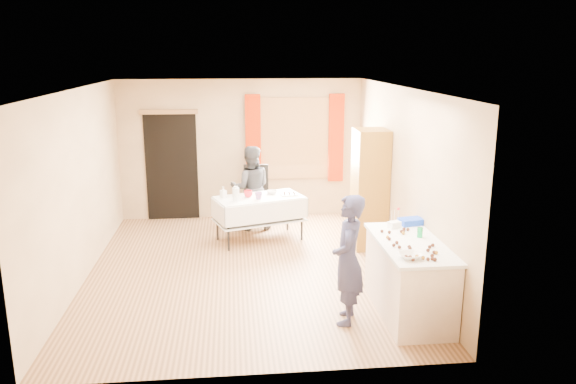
{
  "coord_description": "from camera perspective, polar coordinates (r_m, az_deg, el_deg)",
  "views": [
    {
      "loc": [
        -0.18,
        -7.66,
        3.07
      ],
      "look_at": [
        0.6,
        0.0,
        1.15
      ],
      "focal_mm": 35.0,
      "sensor_mm": 36.0,
      "label": 1
    }
  ],
  "objects": [
    {
      "name": "window_frame",
      "position": [
        10.56,
        0.68,
        5.48
      ],
      "size": [
        1.32,
        0.06,
        1.52
      ],
      "primitive_type": "cube",
      "color": "olive",
      "rests_on": "wall_back"
    },
    {
      "name": "doorway",
      "position": [
        10.66,
        -11.73,
        2.52
      ],
      "size": [
        0.95,
        0.04,
        2.0
      ],
      "primitive_type": "cube",
      "color": "black",
      "rests_on": "floor"
    },
    {
      "name": "wall_front",
      "position": [
        5.21,
        -3.52,
        -5.87
      ],
      "size": [
        4.5,
        0.02,
        2.6
      ],
      "primitive_type": "cube",
      "color": "tan",
      "rests_on": "floor"
    },
    {
      "name": "bottle",
      "position": [
        9.24,
        -6.59,
        -0.02
      ],
      "size": [
        0.17,
        0.17,
        0.19
      ],
      "primitive_type": "imported",
      "rotation": [
        0.0,
        0.0,
        0.62
      ],
      "color": "white",
      "rests_on": "party_table"
    },
    {
      "name": "mixing_bowl",
      "position": [
        6.22,
        12.3,
        -6.35
      ],
      "size": [
        0.3,
        0.3,
        0.06
      ],
      "primitive_type": "imported",
      "rotation": [
        0.0,
        0.0,
        0.14
      ],
      "color": "white",
      "rests_on": "counter"
    },
    {
      "name": "ceiling",
      "position": [
        7.68,
        -4.53,
        10.54
      ],
      "size": [
        4.5,
        5.5,
        0.02
      ],
      "primitive_type": "cube",
      "color": "white",
      "rests_on": "floor"
    },
    {
      "name": "chair",
      "position": [
        10.22,
        -3.3,
        -1.59
      ],
      "size": [
        0.5,
        0.5,
        1.09
      ],
      "rotation": [
        0.0,
        0.0,
        -0.12
      ],
      "color": "black",
      "rests_on": "floor"
    },
    {
      "name": "cake_balls",
      "position": [
        6.57,
        12.42,
        -5.33
      ],
      "size": [
        0.49,
        1.11,
        0.04
      ],
      "color": "#3F2314",
      "rests_on": "counter"
    },
    {
      "name": "floor",
      "position": [
        8.26,
        -4.18,
        -7.92
      ],
      "size": [
        4.5,
        5.5,
        0.02
      ],
      "primitive_type": "cube",
      "color": "#9E7047",
      "rests_on": "ground"
    },
    {
      "name": "wall_back",
      "position": [
        10.57,
        -4.76,
        4.34
      ],
      "size": [
        4.5,
        0.02,
        2.6
      ],
      "primitive_type": "cube",
      "color": "tan",
      "rests_on": "floor"
    },
    {
      "name": "pastry_tray",
      "position": [
        9.37,
        0.14,
        -0.25
      ],
      "size": [
        0.3,
        0.22,
        0.02
      ],
      "primitive_type": "cube",
      "rotation": [
        0.0,
        0.0,
        0.09
      ],
      "color": "white",
      "rests_on": "party_table"
    },
    {
      "name": "girl",
      "position": [
        6.5,
        6.12,
        -6.86
      ],
      "size": [
        0.73,
        0.63,
        1.53
      ],
      "primitive_type": "imported",
      "rotation": [
        0.0,
        0.0,
        -1.82
      ],
      "color": "#202144",
      "rests_on": "floor"
    },
    {
      "name": "party_table",
      "position": [
        9.35,
        -2.92,
        -2.29
      ],
      "size": [
        1.61,
        1.16,
        0.75
      ],
      "rotation": [
        0.0,
        0.0,
        0.32
      ],
      "color": "black",
      "rests_on": "floor"
    },
    {
      "name": "cup_rainbow",
      "position": [
        9.1,
        -3.01,
        -0.39
      ],
      "size": [
        0.24,
        0.24,
        0.11
      ],
      "primitive_type": "imported",
      "rotation": [
        0.0,
        0.0,
        0.63
      ],
      "color": "red",
      "rests_on": "party_table"
    },
    {
      "name": "door_lintel",
      "position": [
        10.47,
        -12.03,
        7.97
      ],
      "size": [
        1.05,
        0.06,
        0.08
      ],
      "primitive_type": "cube",
      "color": "olive",
      "rests_on": "wall_back"
    },
    {
      "name": "cup_red",
      "position": [
        9.25,
        -4.06,
        -0.19
      ],
      "size": [
        0.2,
        0.2,
        0.11
      ],
      "primitive_type": "imported",
      "rotation": [
        0.0,
        0.0,
        0.24
      ],
      "color": "red",
      "rests_on": "party_table"
    },
    {
      "name": "woman",
      "position": [
        9.89,
        -3.81,
        0.41
      ],
      "size": [
        0.75,
        0.59,
        1.5
      ],
      "primitive_type": "imported",
      "rotation": [
        0.0,
        0.0,
        3.16
      ],
      "color": "black",
      "rests_on": "floor"
    },
    {
      "name": "counter",
      "position": [
        6.92,
        12.18,
        -8.53
      ],
      "size": [
        0.75,
        1.58,
        0.91
      ],
      "color": "beige",
      "rests_on": "floor"
    },
    {
      "name": "foam_block",
      "position": [
        7.24,
        10.76,
        -3.27
      ],
      "size": [
        0.18,
        0.15,
        0.08
      ],
      "primitive_type": "cube",
      "rotation": [
        0.0,
        0.0,
        0.43
      ],
      "color": "white",
      "rests_on": "counter"
    },
    {
      "name": "wall_left",
      "position": [
        8.14,
        -20.47,
        0.55
      ],
      "size": [
        0.02,
        5.5,
        2.6
      ],
      "primitive_type": "cube",
      "color": "tan",
      "rests_on": "floor"
    },
    {
      "name": "wall_right",
      "position": [
        8.23,
        11.58,
        1.31
      ],
      "size": [
        0.02,
        5.5,
        2.6
      ],
      "primitive_type": "cube",
      "color": "tan",
      "rests_on": "floor"
    },
    {
      "name": "blue_basket",
      "position": [
        7.41,
        12.4,
        -2.94
      ],
      "size": [
        0.33,
        0.25,
        0.08
      ],
      "primitive_type": "cube",
      "rotation": [
        0.0,
        0.0,
        0.19
      ],
      "color": "#1239C6",
      "rests_on": "counter"
    },
    {
      "name": "soda_can",
      "position": [
        6.93,
        13.26,
        -4.01
      ],
      "size": [
        0.08,
        0.08,
        0.12
      ],
      "primitive_type": "cylinder",
      "rotation": [
        0.0,
        0.0,
        -0.17
      ],
      "color": "#10903E",
      "rests_on": "counter"
    },
    {
      "name": "window_pane",
      "position": [
        10.55,
        0.69,
        5.46
      ],
      "size": [
        1.2,
        0.02,
        1.4
      ],
      "primitive_type": "cube",
      "color": "white",
      "rests_on": "wall_back"
    },
    {
      "name": "small_bowl",
      "position": [
        9.46,
        -1.64,
        -0.02
      ],
      "size": [
        0.28,
        0.28,
        0.06
      ],
      "primitive_type": "imported",
      "rotation": [
        0.0,
        0.0,
        0.31
      ],
      "color": "white",
      "rests_on": "party_table"
    },
    {
      "name": "curtain_right",
      "position": [
        10.63,
        4.91,
        5.48
      ],
      "size": [
        0.28,
        0.06,
        1.65
      ],
      "primitive_type": "cube",
      "color": "#B12100",
      "rests_on": "wall_back"
    },
    {
      "name": "cabinet",
      "position": [
        9.01,
        8.3,
        0.3
      ],
      "size": [
        0.5,
        0.6,
        1.91
      ],
      "primitive_type": "cube",
      "color": "#8F601C",
      "rests_on": "floor"
    },
    {
      "name": "pitcher",
      "position": [
        9.0,
        -5.32,
        -0.26
      ],
      "size": [
        0.14,
        0.14,
        0.22
      ],
      "primitive_type": "cylinder",
      "rotation": [
        0.0,
        0.0,
        0.32
      ],
      "color": "silver",
      "rests_on": "party_table"
    },
    {
      "name": "curtain_left",
      "position": [
        10.46,
        -3.56,
        5.36
      ],
      "size": [
        0.28,
        0.06,
        1.65
      ],
      "primitive_type": "cube",
      "color": "#B12100",
      "rests_on": "wall_back"
    }
  ]
}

